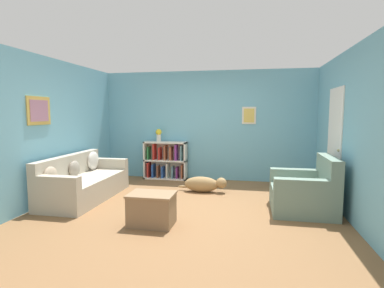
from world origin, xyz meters
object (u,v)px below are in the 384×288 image
at_px(bookshelf, 165,161).
at_px(coffee_table, 152,208).
at_px(couch, 83,183).
at_px(recliner_chair, 306,192).
at_px(dog, 204,184).
at_px(vase, 159,134).

relative_size(bookshelf, coffee_table, 1.60).
relative_size(couch, recliner_chair, 1.98).
distance_m(recliner_chair, coffee_table, 2.52).
xyz_separation_m(couch, dog, (2.17, 0.89, -0.14)).
height_order(bookshelf, vase, vase).
bearing_deg(bookshelf, couch, -118.86).
height_order(bookshelf, coffee_table, bookshelf).
height_order(bookshelf, recliner_chair, recliner_chair).
xyz_separation_m(bookshelf, recliner_chair, (2.94, -1.91, -0.12)).
relative_size(bookshelf, vase, 3.43).
relative_size(coffee_table, vase, 2.14).
xyz_separation_m(couch, recliner_chair, (3.99, 0.01, 0.02)).
xyz_separation_m(recliner_chair, coffee_table, (-2.29, -1.04, -0.07)).
bearing_deg(recliner_chair, bookshelf, 146.92).
bearing_deg(dog, recliner_chair, -25.74).
bearing_deg(coffee_table, dog, 76.26).
bearing_deg(recliner_chair, dog, 154.26).
distance_m(couch, vase, 2.25).
xyz_separation_m(bookshelf, vase, (-0.16, -0.02, 0.64)).
distance_m(recliner_chair, dog, 2.03).
height_order(recliner_chair, dog, recliner_chair).
height_order(couch, vase, vase).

